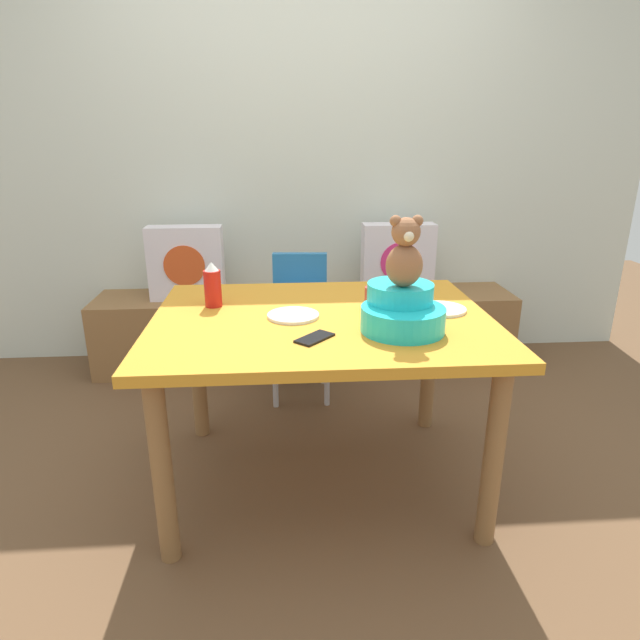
# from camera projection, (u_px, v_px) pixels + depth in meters

# --- Properties ---
(ground_plane) EXTENTS (8.00, 8.00, 0.00)m
(ground_plane) POSITION_uv_depth(u_px,v_px,m) (322.00, 478.00, 2.32)
(ground_plane) COLOR brown
(back_wall) EXTENTS (4.40, 0.10, 2.60)m
(back_wall) POSITION_uv_depth(u_px,v_px,m) (303.00, 153.00, 3.34)
(back_wall) COLOR silver
(back_wall) RESTS_ON ground_plane
(window_bench) EXTENTS (2.60, 0.44, 0.46)m
(window_bench) POSITION_uv_depth(u_px,v_px,m) (307.00, 329.00, 3.43)
(window_bench) COLOR olive
(window_bench) RESTS_ON ground_plane
(pillow_floral_left) EXTENTS (0.44, 0.15, 0.44)m
(pillow_floral_left) POSITION_uv_depth(u_px,v_px,m) (186.00, 263.00, 3.21)
(pillow_floral_left) COLOR silver
(pillow_floral_left) RESTS_ON window_bench
(pillow_floral_right) EXTENTS (0.44, 0.15, 0.44)m
(pillow_floral_right) POSITION_uv_depth(u_px,v_px,m) (398.00, 260.00, 3.31)
(pillow_floral_right) COLOR silver
(pillow_floral_right) RESTS_ON window_bench
(dining_table) EXTENTS (1.31, 1.01, 0.74)m
(dining_table) POSITION_uv_depth(u_px,v_px,m) (322.00, 339.00, 2.11)
(dining_table) COLOR orange
(dining_table) RESTS_ON ground_plane
(highchair) EXTENTS (0.34, 0.47, 0.79)m
(highchair) POSITION_uv_depth(u_px,v_px,m) (299.00, 307.00, 2.92)
(highchair) COLOR #2672B2
(highchair) RESTS_ON ground_plane
(infant_seat_teal) EXTENTS (0.30, 0.33, 0.16)m
(infant_seat_teal) POSITION_uv_depth(u_px,v_px,m) (402.00, 310.00, 1.92)
(infant_seat_teal) COLOR #1EC5CE
(infant_seat_teal) RESTS_ON dining_table
(teddy_bear) EXTENTS (0.13, 0.12, 0.25)m
(teddy_bear) POSITION_uv_depth(u_px,v_px,m) (405.00, 254.00, 1.85)
(teddy_bear) COLOR #925D3C
(teddy_bear) RESTS_ON infant_seat_teal
(ketchup_bottle) EXTENTS (0.07, 0.07, 0.18)m
(ketchup_bottle) POSITION_uv_depth(u_px,v_px,m) (213.00, 286.00, 2.17)
(ketchup_bottle) COLOR red
(ketchup_bottle) RESTS_ON dining_table
(coffee_mug) EXTENTS (0.12, 0.08, 0.09)m
(coffee_mug) POSITION_uv_depth(u_px,v_px,m) (375.00, 298.00, 2.14)
(coffee_mug) COLOR #9E332D
(coffee_mug) RESTS_ON dining_table
(dinner_plate_near) EXTENTS (0.20, 0.20, 0.01)m
(dinner_plate_near) POSITION_uv_depth(u_px,v_px,m) (441.00, 309.00, 2.15)
(dinner_plate_near) COLOR white
(dinner_plate_near) RESTS_ON dining_table
(dinner_plate_far) EXTENTS (0.20, 0.20, 0.01)m
(dinner_plate_far) POSITION_uv_depth(u_px,v_px,m) (293.00, 316.00, 2.07)
(dinner_plate_far) COLOR white
(dinner_plate_far) RESTS_ON dining_table
(cell_phone) EXTENTS (0.15, 0.15, 0.01)m
(cell_phone) POSITION_uv_depth(u_px,v_px,m) (315.00, 338.00, 1.85)
(cell_phone) COLOR black
(cell_phone) RESTS_ON dining_table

